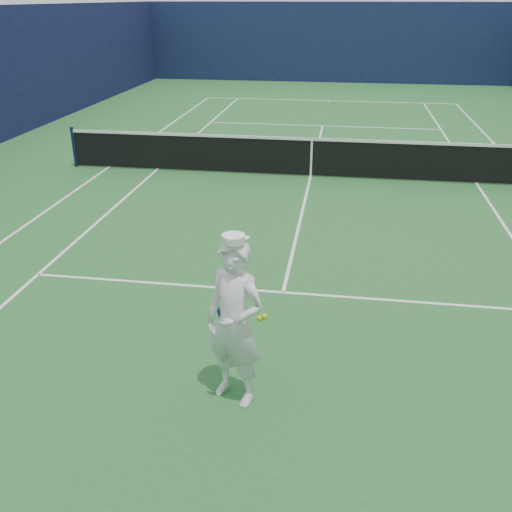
{
  "coord_description": "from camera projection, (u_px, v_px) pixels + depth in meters",
  "views": [
    {
      "loc": [
        0.79,
        -14.26,
        4.23
      ],
      "look_at": [
        -0.26,
        -7.52,
        1.12
      ],
      "focal_mm": 40.0,
      "sensor_mm": 36.0,
      "label": 1
    }
  ],
  "objects": [
    {
      "name": "windscreen_fence",
      "position": [
        314.0,
        97.0,
        13.85
      ],
      "size": [
        20.12,
        36.12,
        4.0
      ],
      "color": "#10183B",
      "rests_on": "ground"
    },
    {
      "name": "court_markings",
      "position": [
        311.0,
        176.0,
        14.68
      ],
      "size": [
        11.03,
        23.83,
        0.01
      ],
      "color": "white",
      "rests_on": "ground"
    },
    {
      "name": "tennis_player",
      "position": [
        235.0,
        323.0,
        6.2
      ],
      "size": [
        0.85,
        0.76,
        2.03
      ],
      "rotation": [
        0.0,
        0.0,
        -0.42
      ],
      "color": "white",
      "rests_on": "ground"
    },
    {
      "name": "ground",
      "position": [
        311.0,
        177.0,
        14.68
      ],
      "size": [
        80.0,
        80.0,
        0.0
      ],
      "primitive_type": "plane",
      "color": "#24602A",
      "rests_on": "ground"
    },
    {
      "name": "tennis_net",
      "position": [
        311.0,
        155.0,
        14.45
      ],
      "size": [
        12.88,
        0.09,
        1.07
      ],
      "color": "#141E4C",
      "rests_on": "ground"
    }
  ]
}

